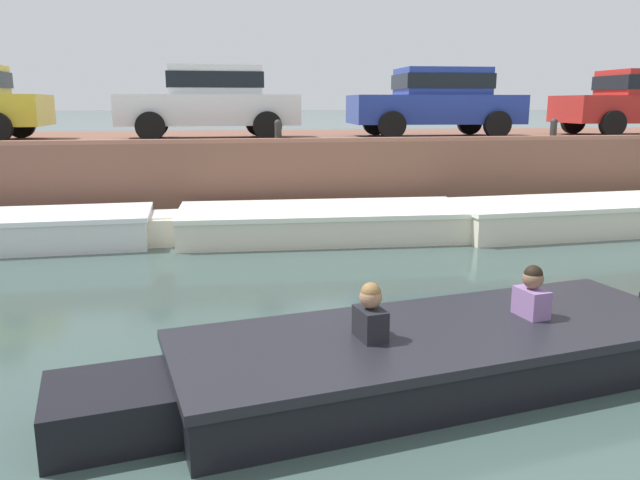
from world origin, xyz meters
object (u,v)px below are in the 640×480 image
boat_moored_east_cream (577,216)px  car_left_inner_white (210,99)px  car_centre_blue (437,99)px  boat_moored_central_cream (310,223)px  motorboat_passing (420,356)px  mooring_bollard_east (554,128)px  boat_moored_west_white (12,231)px  mooring_bollard_mid (278,130)px

boat_moored_east_cream → car_left_inner_white: bearing=153.7°
boat_moored_east_cream → car_centre_blue: bearing=116.5°
boat_moored_central_cream → car_centre_blue: size_ratio=1.60×
motorboat_passing → mooring_bollard_east: bearing=54.8°
boat_moored_east_cream → car_left_inner_white: car_left_inner_white is taller
car_left_inner_white → mooring_bollard_east: (7.27, -1.46, -0.61)m
mooring_bollard_east → car_centre_blue: bearing=145.6°
boat_moored_central_cream → car_left_inner_white: car_left_inner_white is taller
mooring_bollard_east → boat_moored_central_cream: bearing=-163.2°
boat_moored_east_cream → boat_moored_west_white: bearing=178.6°
boat_moored_west_white → mooring_bollard_east: (10.62, 1.65, 1.57)m
boat_moored_west_white → boat_moored_central_cream: bearing=-0.3°
boat_moored_east_cream → mooring_bollard_east: mooring_bollard_east is taller
boat_moored_central_cream → car_centre_blue: (3.42, 3.13, 2.19)m
boat_moored_east_cream → motorboat_passing: motorboat_passing is taller
boat_moored_central_cream → mooring_bollard_east: size_ratio=14.04×
car_left_inner_white → car_centre_blue: bearing=-0.0°
boat_moored_west_white → car_centre_blue: 9.30m
boat_moored_central_cream → motorboat_passing: 6.08m
boat_moored_east_cream → mooring_bollard_mid: 6.02m
boat_moored_west_white → car_centre_blue: bearing=20.1°
boat_moored_central_cream → boat_moored_east_cream: boat_moored_east_cream is taller
boat_moored_east_cream → mooring_bollard_mid: (-5.49, 1.90, 1.57)m
car_centre_blue → motorboat_passing: bearing=-109.9°
motorboat_passing → car_left_inner_white: bearing=101.1°
car_left_inner_white → motorboat_passing: bearing=-78.9°
boat_moored_west_white → car_centre_blue: size_ratio=1.56×
motorboat_passing → mooring_bollard_mid: 7.93m
car_left_inner_white → boat_moored_west_white: bearing=-137.1°
motorboat_passing → boat_moored_west_white: bearing=130.2°
car_centre_blue → mooring_bollard_east: 2.65m
boat_moored_west_white → boat_moored_central_cream: (5.08, -0.02, -0.01)m
boat_moored_east_cream → car_centre_blue: car_centre_blue is taller
boat_moored_west_white → car_left_inner_white: size_ratio=1.56×
boat_moored_east_cream → mooring_bollard_east: size_ratio=15.37×
boat_moored_west_white → motorboat_passing: bearing=-49.8°
car_centre_blue → mooring_bollard_east: car_centre_blue is taller
motorboat_passing → car_left_inner_white: car_left_inner_white is taller
boat_moored_west_white → mooring_bollard_mid: mooring_bollard_mid is taller
boat_moored_west_white → car_centre_blue: (8.49, 3.11, 2.18)m
motorboat_passing → car_centre_blue: (3.33, 9.21, 2.22)m
motorboat_passing → mooring_bollard_east: 9.62m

